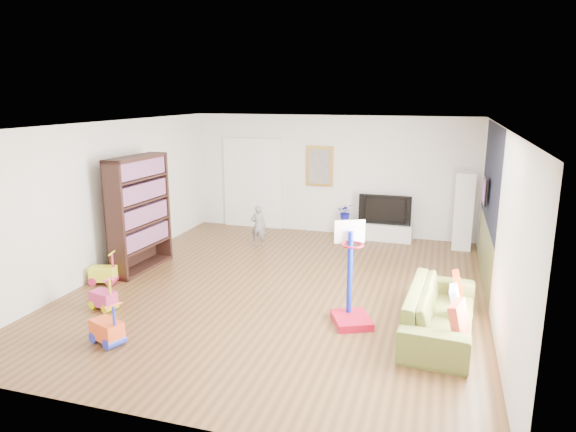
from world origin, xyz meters
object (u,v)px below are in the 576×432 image
(bookshelf, at_px, (139,214))
(sofa, at_px, (440,311))
(media_console, at_px, (376,231))
(basketball_hoop, at_px, (353,275))

(bookshelf, xyz_separation_m, sofa, (5.31, -1.15, -0.73))
(bookshelf, height_order, sofa, bookshelf)
(media_console, distance_m, sofa, 4.64)
(bookshelf, xyz_separation_m, basketball_hoop, (4.13, -1.21, -0.31))
(basketball_hoop, bearing_deg, media_console, 68.35)
(sofa, xyz_separation_m, basketball_hoop, (-1.19, -0.06, 0.42))
(bookshelf, distance_m, sofa, 5.49)
(sofa, bearing_deg, basketball_hoop, 96.54)
(media_console, xyz_separation_m, basketball_hoop, (0.25, -4.47, 0.55))
(media_console, height_order, bookshelf, bookshelf)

